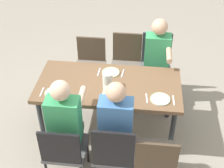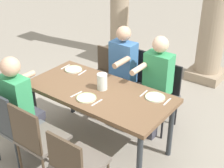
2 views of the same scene
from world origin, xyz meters
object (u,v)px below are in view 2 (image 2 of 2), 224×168
Objects in this scene: stone_column_centre at (217,2)px; plate_0 at (73,69)px; chair_west_south at (10,123)px; water_pitcher at (102,82)px; chair_east_north at (161,92)px; diner_guest_third at (21,105)px; diner_woman_green at (121,72)px; dining_table at (99,96)px; chair_west_north at (104,73)px; diner_man_white at (155,84)px; chair_east_south at (75,162)px; plate_2 at (155,97)px; chair_mid_north at (128,78)px; chair_mid_south at (36,138)px; plate_1 at (86,98)px.

stone_column_centre reaches higher than plate_0.
chair_west_south reaches higher than water_pitcher.
chair_east_north is 0.67× the size of diner_guest_third.
diner_woman_green is at bearing 71.91° from diner_guest_third.
dining_table is 1.03m from chair_west_north.
diner_man_white is at bearing 0.38° from diner_woman_green.
diner_guest_third is (-0.00, 0.18, 0.14)m from chair_west_south.
water_pitcher reaches higher than chair_east_south.
chair_east_north is 1.19m from plate_0.
plate_0 is (-0.46, -0.42, 0.08)m from diner_woman_green.
chair_east_south is (0.95, 0.01, -0.06)m from chair_west_south.
plate_2 is at bearing -27.91° from diner_woman_green.
diner_guest_third is 0.47× the size of stone_column_centre.
stone_column_centre is (0.51, 1.71, 0.81)m from chair_mid_north.
diner_woman_green is (-0.15, 0.65, 0.01)m from dining_table.
diner_woman_green is 0.63m from water_pitcher.
chair_mid_south is 1.08× the size of chair_east_north.
chair_west_south is at bearing -119.55° from chair_east_north.
stone_column_centre is at bearing 67.40° from plate_0.
diner_guest_third is 0.89m from plate_0.
chair_east_north reaches higher than dining_table.
chair_mid_south is 0.72× the size of diner_man_white.
diner_man_white is (-0.00, 1.48, 0.20)m from chair_east_south.
diner_man_white is (0.53, 1.49, 0.15)m from chair_mid_south.
plate_1 is (0.15, -0.87, 0.08)m from diner_woman_green.
water_pitcher reaches higher than chair_west_north.
plate_2 is (1.18, 0.91, 0.09)m from diner_guest_third.
water_pitcher is (-0.37, -0.78, 0.36)m from chair_east_north.
chair_mid_south is (0.42, -1.67, 0.05)m from chair_west_north.
water_pitcher is at bearing -78.36° from chair_mid_north.
chair_west_south reaches higher than plate_1.
plate_0 is at bearing -126.49° from chair_mid_north.
stone_column_centre is (0.93, 1.72, 0.86)m from chair_west_north.
diner_woman_green is at bearing 89.89° from chair_mid_south.
plate_2 is (1.18, 1.09, 0.23)m from chair_west_south.
chair_mid_south reaches higher than plate_0.
chair_east_south is at bearing 0.71° from chair_mid_south.
chair_west_north is at bearing 90.00° from chair_west_south.
chair_east_south is 0.65× the size of diner_man_white.
plate_1 is (0.58, -1.06, 0.28)m from chair_west_north.
plate_0 is at bearing 143.61° from plate_1.
diner_man_white reaches higher than chair_mid_south.
chair_west_north is at bearing 126.87° from water_pitcher.
plate_2 is at bearing 37.57° from diner_guest_third.
chair_mid_south is 1.35m from plate_2.
chair_west_north reaches higher than plate_2.
diner_man_white is at bearing 119.71° from plate_2.
chair_west_north is 0.90× the size of chair_mid_south.
chair_west_north is 4.45× the size of water_pitcher.
plate_0 is (-0.45, -0.61, 0.24)m from chair_mid_north.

